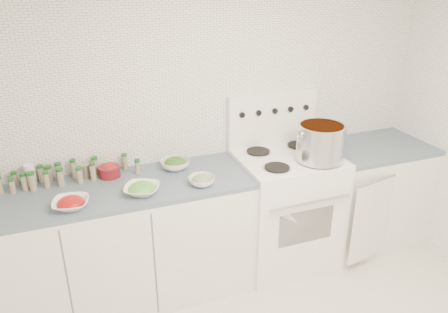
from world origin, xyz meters
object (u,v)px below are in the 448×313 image
(stock_pot, at_px, (321,141))
(bowl_snowpea, at_px, (142,189))
(stove, at_px, (285,206))
(bowl_tomato, at_px, (71,203))

(stock_pot, height_order, bowl_snowpea, stock_pot)
(stove, bearing_deg, bowl_snowpea, -172.93)
(stock_pot, bearing_deg, stove, 137.71)
(stock_pot, relative_size, bowl_tomato, 1.44)
(bowl_snowpea, bearing_deg, stove, 7.07)
(stock_pot, xyz_separation_m, bowl_snowpea, (-1.32, 0.02, -0.16))
(stove, distance_m, bowl_snowpea, 1.24)
(bowl_tomato, relative_size, bowl_snowpea, 0.87)
(stock_pot, height_order, bowl_tomato, stock_pot)
(stock_pot, bearing_deg, bowl_snowpea, 179.24)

